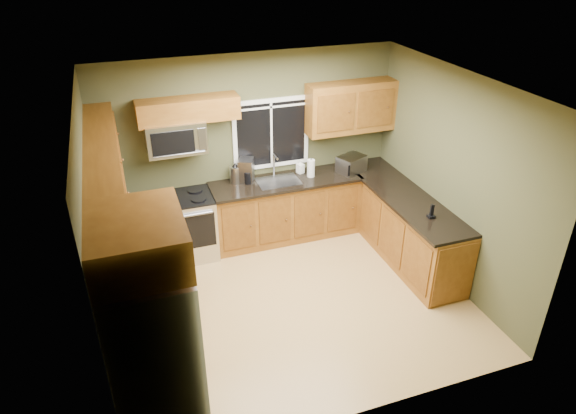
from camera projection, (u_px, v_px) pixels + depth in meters
floor at (293, 301)px, 6.43m from camera, size 4.20×4.20×0.00m
ceiling at (295, 88)px, 5.14m from camera, size 4.20×4.20×0.00m
back_wall at (251, 149)px, 7.27m from camera, size 4.20×0.00×4.20m
front_wall at (367, 303)px, 4.29m from camera, size 4.20×0.00×4.20m
left_wall at (99, 239)px, 5.17m from camera, size 0.00×3.60×3.60m
right_wall at (452, 180)px, 6.39m from camera, size 0.00×3.60×3.60m
window at (271, 133)px, 7.25m from camera, size 1.12×0.03×1.02m
base_cabinets_left at (138, 279)px, 6.08m from camera, size 0.60×2.65×0.90m
countertop_left at (134, 245)px, 5.87m from camera, size 0.65×2.65×0.04m
base_cabinets_back at (286, 209)px, 7.58m from camera, size 2.17×0.60×0.90m
countertop_back at (286, 182)px, 7.33m from camera, size 2.17×0.65×0.04m
base_cabinets_peninsula at (401, 225)px, 7.19m from camera, size 0.60×2.52×0.90m
countertop_peninsula at (403, 195)px, 6.96m from camera, size 0.65×2.50×0.04m
upper_cabinets_left at (105, 172)px, 5.37m from camera, size 0.33×2.65×0.72m
upper_cabinets_back_left at (188, 110)px, 6.54m from camera, size 1.30×0.33×0.30m
upper_cabinets_back_right at (351, 107)px, 7.31m from camera, size 1.30×0.33×0.72m
upper_cabinet_over_fridge at (137, 241)px, 3.87m from camera, size 0.72×0.90×0.38m
refrigerator at (156, 352)px, 4.42m from camera, size 0.74×0.90×1.80m
range at (187, 226)px, 7.12m from camera, size 0.76×0.69×0.94m
microwave at (176, 137)px, 6.63m from camera, size 0.76×0.41×0.42m
sink at (278, 180)px, 7.30m from camera, size 0.60×0.42×0.36m
toaster_oven at (351, 164)px, 7.53m from camera, size 0.47×0.43×0.24m
coffee_maker at (247, 171)px, 7.23m from camera, size 0.28×0.32×0.33m
kettle at (236, 173)px, 7.20m from camera, size 0.20×0.20×0.30m
paper_towel_roll at (311, 168)px, 7.38m from camera, size 0.14×0.14×0.29m
soap_bottle_a at (247, 170)px, 7.25m from camera, size 0.13×0.13×0.31m
soap_bottle_b at (300, 166)px, 7.50m from camera, size 0.12×0.12×0.21m
soap_bottle_c at (240, 175)px, 7.29m from camera, size 0.15×0.15×0.16m
cordless_phone at (431, 214)px, 6.35m from camera, size 0.09×0.09×0.18m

